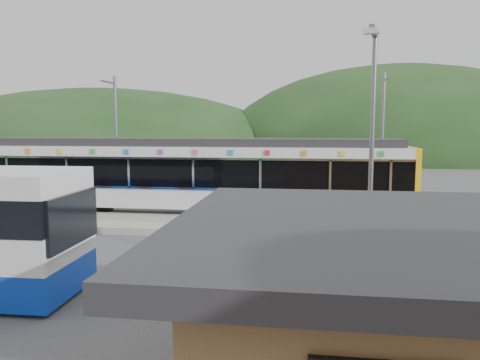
# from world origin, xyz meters

# --- Properties ---
(ground) EXTENTS (120.00, 120.00, 0.00)m
(ground) POSITION_xyz_m (0.00, 0.00, 0.00)
(ground) COLOR #4C4C4F
(ground) RESTS_ON ground
(hills) EXTENTS (146.00, 149.00, 26.00)m
(hills) POSITION_xyz_m (6.19, 5.29, 0.00)
(hills) COLOR #1E3D19
(hills) RESTS_ON ground
(platform) EXTENTS (26.00, 3.20, 0.30)m
(platform) POSITION_xyz_m (0.00, 3.30, 0.15)
(platform) COLOR #9E9E99
(platform) RESTS_ON ground
(yellow_line) EXTENTS (26.00, 0.10, 0.01)m
(yellow_line) POSITION_xyz_m (0.00, 2.00, 0.30)
(yellow_line) COLOR yellow
(yellow_line) RESTS_ON platform
(train) EXTENTS (20.44, 3.01, 3.74)m
(train) POSITION_xyz_m (-2.21, 6.00, 2.06)
(train) COLOR black
(train) RESTS_ON ground
(catenary_mast_west) EXTENTS (0.18, 1.80, 7.00)m
(catenary_mast_west) POSITION_xyz_m (-7.00, 8.56, 3.65)
(catenary_mast_west) COLOR slate
(catenary_mast_west) RESTS_ON ground
(catenary_mast_east) EXTENTS (0.18, 1.80, 7.00)m
(catenary_mast_east) POSITION_xyz_m (7.00, 8.56, 3.65)
(catenary_mast_east) COLOR slate
(catenary_mast_east) RESTS_ON ground
(lamp_post) EXTENTS (0.38, 1.18, 6.63)m
(lamp_post) POSITION_xyz_m (4.87, -3.76, 3.94)
(lamp_post) COLOR slate
(lamp_post) RESTS_ON ground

